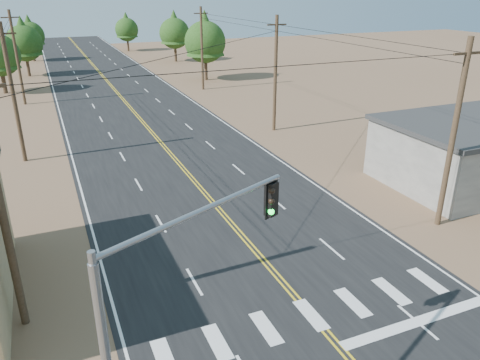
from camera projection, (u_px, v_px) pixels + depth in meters
road at (168, 151)px, 37.39m from camera, size 15.00×200.00×0.02m
utility_pole_left_near at (0, 204)px, 16.33m from camera, size 1.80×0.30×10.00m
utility_pole_left_mid at (13, 93)px, 33.33m from camera, size 1.80×0.30×10.00m
utility_pole_left_far at (17, 57)px, 50.34m from camera, size 1.80×0.30×10.00m
utility_pole_right_near at (453, 135)px, 23.93m from camera, size 1.80×0.30×10.00m
utility_pole_right_mid at (275, 74)px, 40.93m from camera, size 1.80×0.30×10.00m
utility_pole_right_far at (202, 48)px, 57.94m from camera, size 1.80×0.30×10.00m
signal_mast_left at (167, 301)px, 11.74m from camera, size 5.82×2.77×7.10m
tree_left_mid at (23, 40)px, 66.77m from camera, size 5.09×5.09×8.49m
tree_left_far at (30, 33)px, 80.92m from camera, size 4.73×4.73×7.88m
tree_right_near at (205, 38)px, 63.79m from camera, size 5.63×5.63×9.38m
tree_right_mid at (174, 30)px, 80.36m from camera, size 5.18×5.18×8.64m
tree_right_far at (126, 27)px, 93.92m from camera, size 4.58×4.58×7.64m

